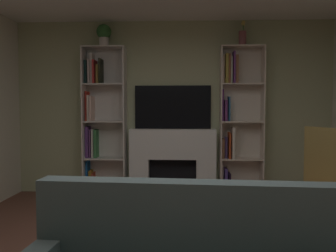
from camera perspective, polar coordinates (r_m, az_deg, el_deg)
name	(u,v)px	position (r m, az deg, el deg)	size (l,w,h in m)	color
wall_back_accent	(173,108)	(5.67, 0.78, 2.83)	(4.96, 0.06, 2.66)	#AAB086
fireplace	(173,160)	(5.58, 0.73, -5.36)	(1.41, 0.54, 1.01)	white
tv	(173,107)	(5.61, 0.77, 2.96)	(1.16, 0.06, 0.66)	black
bookshelf_left	(100,120)	(5.68, -10.52, 0.99)	(0.64, 0.31, 2.25)	silver
bookshelf_right	(236,120)	(5.60, 10.62, 0.89)	(0.64, 0.28, 2.25)	beige
potted_plant	(104,34)	(5.72, -10.00, 14.02)	(0.22, 0.22, 0.34)	silver
vase_with_flowers	(243,36)	(5.65, 11.60, 13.57)	(0.11, 0.11, 0.37)	brown
armchair	(310,185)	(3.96, 21.30, -8.58)	(0.81, 0.77, 1.14)	brown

